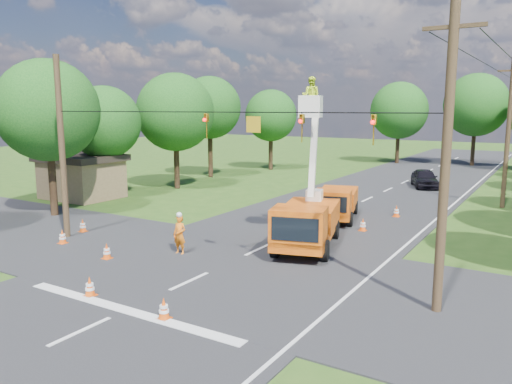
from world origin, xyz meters
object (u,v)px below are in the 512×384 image
Objects in this scene: tree_left_c at (104,123)px; traffic_cone_7 at (396,211)px; traffic_cone_4 at (107,251)px; shed at (82,176)px; distant_car at (425,178)px; tree_left_e at (210,108)px; tree_left_b at (48,111)px; pole_left at (62,148)px; traffic_cone_0 at (90,287)px; pole_right_mid at (508,129)px; tree_left_d at (175,112)px; tree_left_f at (271,116)px; traffic_cone_3 at (363,225)px; traffic_cone_2 at (309,238)px; traffic_cone_1 at (164,309)px; second_truck at (336,202)px; bucket_truck at (307,214)px; tree_far_a at (399,111)px; traffic_cone_5 at (62,237)px; pole_right_near at (446,153)px; traffic_cone_6 at (83,226)px.

traffic_cone_7 is at bearing 12.49° from tree_left_c.
shed is at bearing 143.86° from traffic_cone_4.
tree_left_e is at bearing 169.73° from distant_car.
tree_left_b is 19.14m from tree_left_e.
pole_left is 0.96× the size of tree_left_e.
pole_right_mid is (10.52, 24.93, 4.75)m from traffic_cone_0.
tree_left_d is 15.01m from tree_left_f.
pole_left reaches higher than traffic_cone_3.
traffic_cone_1 is at bearing -90.92° from traffic_cone_2.
tree_left_c is (-17.09, -1.79, 4.39)m from second_truck.
bucket_truck is 0.98× the size of tree_left_c.
tree_left_d is (-15.59, 4.21, 5.07)m from second_truck.
traffic_cone_4 is at bearing -126.16° from traffic_cone_3.
tree_left_d is (-23.50, -5.00, 1.02)m from pole_right_mid.
pole_left reaches higher than tree_left_c.
traffic_cone_3 is 20.02m from tree_left_c.
pole_left is at bearing 155.29° from traffic_cone_1.
tree_far_a is (9.80, 13.00, 0.50)m from tree_left_f.
traffic_cone_3 is 15.18m from traffic_cone_5.
second_truck is at bearing -15.12° from tree_left_d.
pole_left is 43.27m from tree_far_a.
traffic_cone_1 is at bearing -113.43° from distant_car.
pole_right_near is 26.57m from tree_left_c.
traffic_cone_1 is at bearing -102.49° from second_truck.
tree_left_f is at bearing 130.05° from traffic_cone_3.
traffic_cone_7 is 0.07× the size of tree_far_a.
tree_left_f is (-16.54, 25.53, 4.03)m from bucket_truck.
traffic_cone_0 is 0.08× the size of tree_left_b.
tree_left_f is 16.29m from tree_far_a.
traffic_cone_2 is at bearing 18.76° from traffic_cone_6.
traffic_cone_1 is at bearing -2.03° from traffic_cone_0.
tree_left_f is (-23.30, 30.00, 0.58)m from pole_right_near.
pole_left is (-7.48, 4.93, 4.14)m from traffic_cone_0.
shed is at bearing 171.12° from traffic_cone_2.
pole_right_near is 23.23m from tree_left_b.
traffic_cone_0 is 0.08× the size of tree_left_f.
tree_left_b reaches higher than tree_left_d.
tree_left_c is at bearing 108.43° from tree_left_b.
traffic_cone_5 is at bearing -129.82° from traffic_cone_7.
tree_left_e is (-25.30, 2.00, 1.38)m from pole_right_mid.
traffic_cone_1 is 0.13× the size of shed.
bucket_truck is 11.07× the size of traffic_cone_1.
traffic_cone_3 is at bearing 53.84° from traffic_cone_4.
shed reaches higher than traffic_cone_2.
traffic_cone_0 is at bearing -110.33° from traffic_cone_2.
traffic_cone_4 is at bearing -58.58° from tree_left_d.
traffic_cone_0 is at bearing -112.88° from pole_right_mid.
pole_left is 6.10m from tree_left_b.
traffic_cone_3 and traffic_cone_5 have the same top height.
pole_right_mid is at bearing 74.33° from traffic_cone_1.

